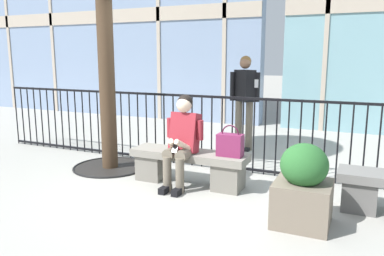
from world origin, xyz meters
TOP-DOWN VIEW (x-y plane):
  - ground_plane at (0.00, 0.00)m, footprint 60.00×60.00m
  - stone_bench at (0.00, 0.00)m, footprint 1.60×0.44m
  - seated_person_with_phone at (-0.04, -0.13)m, footprint 0.52×0.66m
  - handbag_on_bench at (0.58, -0.01)m, footprint 0.32×0.17m
  - bystander_at_railing at (0.10, 2.18)m, footprint 0.55×0.41m
  - plaza_railing at (-0.00, 0.83)m, footprint 8.24×0.04m
  - planter at (1.59, -0.69)m, footprint 0.56×0.56m

SIDE VIEW (x-z plane):
  - ground_plane at x=0.00m, z-range 0.00..0.00m
  - stone_bench at x=0.00m, z-range 0.05..0.50m
  - planter at x=1.59m, z-range -0.03..0.82m
  - plaza_railing at x=0.00m, z-range 0.01..1.13m
  - handbag_on_bench at x=0.58m, z-range 0.40..0.80m
  - seated_person_with_phone at x=-0.04m, z-range 0.04..1.26m
  - bystander_at_railing at x=0.10m, z-range 0.15..1.86m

